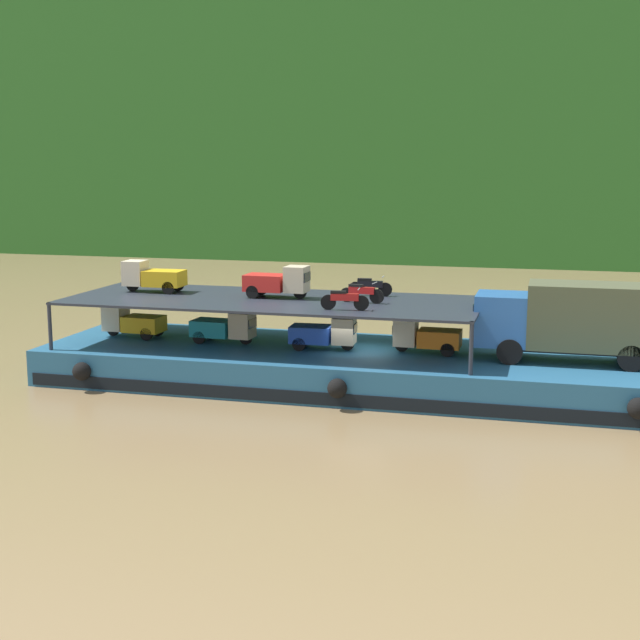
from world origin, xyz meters
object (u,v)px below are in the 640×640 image
at_px(mini_truck_lower_stern, 133,322).
at_px(mini_truck_upper_stern, 153,277).
at_px(mini_truck_lower_aft, 225,327).
at_px(cargo_barge, 360,368).
at_px(covered_lorry, 570,319).
at_px(motorcycle_upper_port, 344,299).
at_px(mini_truck_lower_mid, 324,333).
at_px(mini_truck_lower_fore, 426,336).
at_px(motorcycle_upper_centre, 361,292).
at_px(mini_truck_upper_mid, 278,282).
at_px(motorcycle_upper_stbd, 370,286).

xyz_separation_m(mini_truck_lower_stern, mini_truck_upper_stern, (0.81, 0.50, 2.00)).
bearing_deg(mini_truck_lower_aft, mini_truck_lower_stern, 177.58).
height_order(cargo_barge, mini_truck_upper_stern, mini_truck_upper_stern).
xyz_separation_m(covered_lorry, mini_truck_upper_stern, (-17.98, 0.76, 1.00)).
xyz_separation_m(cargo_barge, motorcycle_upper_port, (-0.21, -1.96, 3.18)).
bearing_deg(mini_truck_lower_stern, mini_truck_lower_mid, -2.40).
xyz_separation_m(mini_truck_lower_stern, mini_truck_lower_fore, (13.15, 0.02, 0.00)).
height_order(mini_truck_lower_aft, mini_truck_upper_stern, mini_truck_upper_stern).
height_order(mini_truck_lower_mid, motorcycle_upper_centre, motorcycle_upper_centre).
xyz_separation_m(mini_truck_lower_fore, mini_truck_upper_stern, (-12.34, 0.48, 2.00)).
bearing_deg(cargo_barge, mini_truck_lower_fore, 4.93).
bearing_deg(motorcycle_upper_centre, covered_lorry, -0.51).
bearing_deg(mini_truck_lower_fore, mini_truck_lower_aft, -178.62).
xyz_separation_m(mini_truck_lower_mid, motorcycle_upper_centre, (1.52, 0.19, 1.74)).
height_order(motorcycle_upper_port, motorcycle_upper_centre, same).
bearing_deg(mini_truck_lower_stern, motorcycle_upper_centre, -1.00).
bearing_deg(mini_truck_lower_mid, mini_truck_upper_mid, 163.67).
relative_size(mini_truck_lower_mid, motorcycle_upper_centre, 1.47).
relative_size(covered_lorry, motorcycle_upper_centre, 4.14).
distance_m(mini_truck_lower_stern, motorcycle_upper_centre, 10.62).
relative_size(cargo_barge, mini_truck_upper_stern, 9.66).
distance_m(covered_lorry, motorcycle_upper_port, 8.81).
distance_m(cargo_barge, mini_truck_lower_fore, 3.08).
bearing_deg(motorcycle_upper_port, mini_truck_lower_fore, 36.97).
bearing_deg(mini_truck_lower_aft, mini_truck_lower_fore, 1.38).
distance_m(mini_truck_lower_fore, motorcycle_upper_stbd, 3.70).
bearing_deg(mini_truck_lower_mid, mini_truck_lower_fore, 5.40).
relative_size(covered_lorry, mini_truck_lower_stern, 2.83).
xyz_separation_m(mini_truck_lower_mid, mini_truck_upper_stern, (-8.15, 0.87, 2.00)).
bearing_deg(cargo_barge, covered_lorry, -0.30).
bearing_deg(mini_truck_lower_aft, mini_truck_upper_stern, 169.30).
distance_m(mini_truck_lower_stern, mini_truck_lower_aft, 4.46).
bearing_deg(motorcycle_upper_stbd, covered_lorry, -13.81).
relative_size(mini_truck_lower_aft, motorcycle_upper_centre, 1.47).
relative_size(mini_truck_lower_mid, motorcycle_upper_port, 1.47).
relative_size(mini_truck_lower_stern, mini_truck_lower_fore, 1.01).
bearing_deg(covered_lorry, motorcycle_upper_centre, 179.49).
xyz_separation_m(mini_truck_lower_stern, motorcycle_upper_port, (10.23, -2.18, 1.74)).
bearing_deg(mini_truck_upper_stern, mini_truck_lower_aft, -10.70).
bearing_deg(mini_truck_lower_aft, covered_lorry, -0.27).
distance_m(mini_truck_lower_aft, motorcycle_upper_centre, 6.27).
bearing_deg(motorcycle_upper_stbd, cargo_barge, -89.48).
distance_m(mini_truck_lower_stern, mini_truck_lower_mid, 8.97).
xyz_separation_m(cargo_barge, mini_truck_upper_stern, (-9.63, 0.71, 3.44)).
bearing_deg(mini_truck_upper_mid, mini_truck_lower_fore, -2.26).
bearing_deg(motorcycle_upper_port, mini_truck_lower_mid, 125.23).
xyz_separation_m(mini_truck_lower_aft, motorcycle_upper_centre, (6.02, 0.00, 1.74)).
bearing_deg(motorcycle_upper_port, motorcycle_upper_centre, 82.94).
height_order(mini_truck_lower_aft, motorcycle_upper_centre, motorcycle_upper_centre).
distance_m(mini_truck_upper_mid, motorcycle_upper_port, 4.27).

